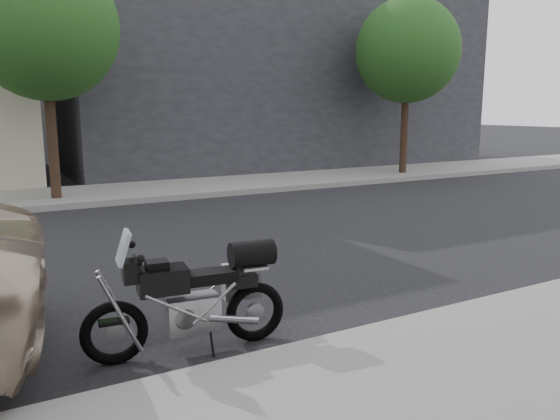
# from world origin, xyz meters

# --- Properties ---
(ground) EXTENTS (120.00, 120.00, 0.00)m
(ground) POSITION_xyz_m (0.00, 0.00, 0.00)
(ground) COLOR black
(ground) RESTS_ON ground
(far_sidewalk) EXTENTS (44.00, 3.00, 0.15)m
(far_sidewalk) POSITION_xyz_m (0.00, -6.50, 0.07)
(far_sidewalk) COLOR gray
(far_sidewalk) RESTS_ON ground
(far_building_dark) EXTENTS (16.00, 11.00, 7.00)m
(far_building_dark) POSITION_xyz_m (-7.00, -13.50, 3.50)
(far_building_dark) COLOR #29282E
(far_building_dark) RESTS_ON ground
(street_tree_left) EXTENTS (3.40, 3.40, 5.70)m
(street_tree_left) POSITION_xyz_m (-9.00, -6.00, 4.14)
(street_tree_left) COLOR #362418
(street_tree_left) RESTS_ON far_sidewalk
(street_tree_mid) EXTENTS (3.40, 3.40, 5.70)m
(street_tree_mid) POSITION_xyz_m (2.00, -6.00, 4.14)
(street_tree_mid) COLOR #362418
(street_tree_mid) RESTS_ON far_sidewalk
(motorcycle) EXTENTS (1.95, 0.63, 1.24)m
(motorcycle) POSITION_xyz_m (1.87, 3.40, 0.53)
(motorcycle) COLOR black
(motorcycle) RESTS_ON ground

